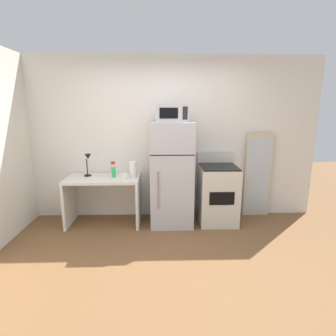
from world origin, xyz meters
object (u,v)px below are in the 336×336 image
at_px(desk_lamp, 88,161).
at_px(microwave, 172,113).
at_px(coffee_mug, 125,176).
at_px(paper_towel_roll, 133,169).
at_px(refrigerator, 172,174).
at_px(leaning_mirror, 258,175).
at_px(spray_bottle, 113,171).
at_px(desk, 104,192).
at_px(oven_range, 218,194).

distance_m(desk_lamp, microwave, 1.50).
distance_m(coffee_mug, paper_towel_roll, 0.18).
height_order(desk_lamp, refrigerator, refrigerator).
distance_m(coffee_mug, microwave, 1.17).
bearing_deg(microwave, desk_lamp, 174.66).
height_order(paper_towel_roll, leaning_mirror, leaning_mirror).
distance_m(spray_bottle, microwave, 1.26).
relative_size(coffee_mug, leaning_mirror, 0.07).
bearing_deg(desk, coffee_mug, -15.39).
bearing_deg(coffee_mug, desk, 164.61).
bearing_deg(microwave, coffee_mug, -174.54).
bearing_deg(paper_towel_roll, refrigerator, -3.18).
bearing_deg(refrigerator, microwave, -89.68).
height_order(coffee_mug, oven_range, oven_range).
bearing_deg(desk_lamp, spray_bottle, -9.75).
relative_size(desk_lamp, leaning_mirror, 0.25).
xyz_separation_m(paper_towel_roll, leaning_mirror, (2.05, 0.24, -0.17)).
relative_size(desk_lamp, coffee_mug, 3.72).
height_order(coffee_mug, paper_towel_roll, paper_towel_roll).
bearing_deg(desk_lamp, microwave, -5.34).
bearing_deg(refrigerator, spray_bottle, 178.00).
bearing_deg(paper_towel_roll, desk, -177.23).
bearing_deg(paper_towel_roll, oven_range, -0.77).
bearing_deg(desk_lamp, refrigerator, -4.41).
relative_size(spray_bottle, paper_towel_roll, 1.04).
distance_m(refrigerator, leaning_mirror, 1.48).
distance_m(paper_towel_roll, leaning_mirror, 2.07).
height_order(paper_towel_roll, refrigerator, refrigerator).
height_order(refrigerator, oven_range, refrigerator).
xyz_separation_m(desk, coffee_mug, (0.36, -0.10, 0.28)).
bearing_deg(desk_lamp, oven_range, -2.40).
bearing_deg(spray_bottle, oven_range, -0.57).
height_order(desk_lamp, leaning_mirror, leaning_mirror).
height_order(microwave, leaning_mirror, microwave).
relative_size(desk, microwave, 2.44).
xyz_separation_m(desk, paper_towel_roll, (0.47, 0.02, 0.35)).
xyz_separation_m(desk_lamp, microwave, (1.30, -0.12, 0.74)).
xyz_separation_m(paper_towel_roll, oven_range, (1.33, -0.02, -0.40)).
bearing_deg(desk_lamp, coffee_mug, -17.61).
bearing_deg(refrigerator, desk, 179.45).
bearing_deg(spray_bottle, desk, -172.69).
distance_m(coffee_mug, spray_bottle, 0.23).
bearing_deg(oven_range, refrigerator, -178.81).
height_order(spray_bottle, refrigerator, refrigerator).
relative_size(refrigerator, oven_range, 1.45).
relative_size(spray_bottle, leaning_mirror, 0.18).
height_order(refrigerator, microwave, microwave).
bearing_deg(oven_range, paper_towel_roll, 179.23).
bearing_deg(microwave, spray_bottle, 176.66).
distance_m(desk, coffee_mug, 0.46).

